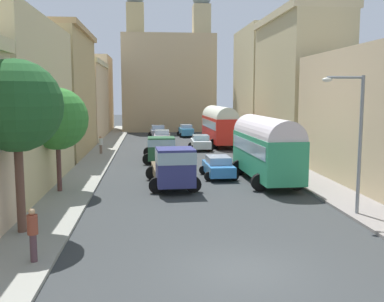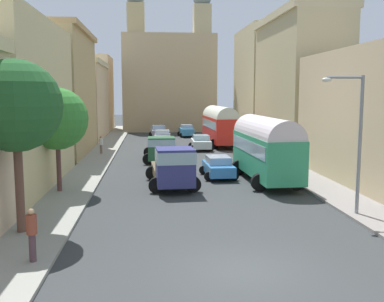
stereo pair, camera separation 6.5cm
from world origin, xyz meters
name	(u,v)px [view 1 (the left image)]	position (x,y,z in m)	size (l,w,h in m)	color
ground_plane	(182,155)	(0.00, 27.00, 0.00)	(154.00, 154.00, 0.00)	#36393A
sidewalk_left	(101,155)	(-7.25, 27.00, 0.07)	(2.50, 70.00, 0.14)	#97988E
sidewalk_right	(259,153)	(7.25, 27.00, 0.07)	(2.50, 70.00, 0.14)	gray
building_left_1	(12,105)	(-10.84, 13.66, 4.89)	(4.67, 13.68, 9.79)	beige
building_left_2	(53,93)	(-11.47, 28.09, 5.61)	(6.54, 13.33, 11.17)	tan
building_left_3	(86,100)	(-10.57, 42.18, 4.71)	(4.56, 13.20, 9.37)	beige
building_left_4	(91,94)	(-11.39, 53.51, 5.42)	(5.78, 9.03, 10.85)	beige
building_right_1	(370,117)	(10.86, 13.41, 4.10)	(4.72, 13.42, 8.21)	beige
building_right_2	(298,84)	(11.02, 27.82, 6.45)	(5.54, 13.54, 12.83)	tan
building_right_3	(260,84)	(10.67, 41.24, 6.69)	(4.34, 11.90, 13.38)	#C7B887
distant_church	(169,80)	(0.00, 53.85, 7.58)	(13.52, 7.12, 20.55)	tan
parked_bus_0	(266,146)	(4.38, 13.94, 2.28)	(3.37, 8.47, 4.09)	#329D6C
parked_bus_1	(219,124)	(4.54, 33.87, 2.33)	(3.39, 9.39, 4.17)	red
cargo_truck_0	(173,166)	(-1.52, 12.40, 1.32)	(3.17, 6.67, 2.54)	navy
cargo_truck_1	(161,148)	(-1.99, 22.61, 1.14)	(2.97, 7.02, 2.19)	#275836
car_0	(162,137)	(-1.52, 35.67, 0.78)	(2.41, 3.92, 1.54)	silver
car_1	(158,131)	(-1.85, 43.46, 0.77)	(2.46, 3.76, 1.55)	gray
car_2	(218,167)	(1.64, 15.67, 0.72)	(2.30, 3.87, 1.42)	#3B85D0
car_3	(201,142)	(2.12, 30.25, 0.75)	(2.38, 4.05, 1.47)	silver
car_4	(186,131)	(1.77, 43.73, 0.79)	(2.28, 3.69, 1.57)	#378DC1
pedestrian_0	(33,233)	(-6.63, 1.05, 1.10)	(0.48, 0.48, 1.91)	#563B43
pedestrian_1	(101,144)	(-7.29, 27.40, 0.99)	(0.46, 0.46, 1.73)	#7D6255
streetlamp_near	(355,132)	(6.22, 5.74, 3.82)	(1.94, 0.28, 6.34)	gray
roadside_tree_0	(16,106)	(-7.90, 4.33, 5.06)	(3.55, 3.55, 6.86)	brown
roadside_tree_1	(57,119)	(-7.90, 11.77, 4.16)	(3.42, 3.42, 5.88)	brown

